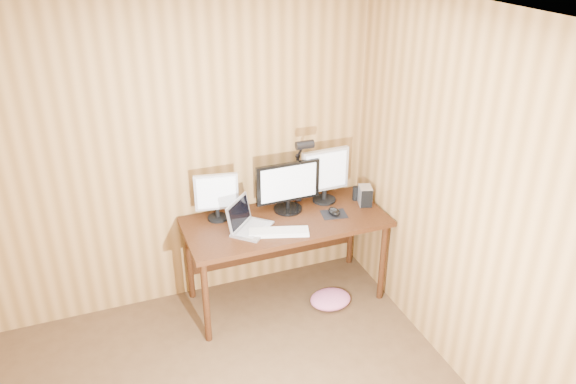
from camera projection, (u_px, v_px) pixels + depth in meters
room_shell at (221, 324)px, 2.56m from camera, size 4.00×4.00×4.00m
desk at (283, 229)px, 4.55m from camera, size 1.60×0.70×0.75m
monitor_center at (288, 186)px, 4.49m from camera, size 0.53×0.23×0.42m
monitor_left at (216, 196)px, 4.36m from camera, size 0.34×0.16×0.39m
monitor_right at (325, 174)px, 4.62m from camera, size 0.41×0.20×0.46m
laptop at (247, 222)px, 4.29m from camera, size 0.41×0.41×0.23m
keyboard at (278, 232)px, 4.25m from camera, size 0.49×0.28×0.02m
mousepad at (334, 214)px, 4.52m from camera, size 0.22×0.19×0.00m
mouse at (334, 212)px, 4.51m from camera, size 0.12×0.14×0.04m
hard_drive at (365, 196)px, 4.64m from camera, size 0.13×0.17×0.16m
phone at (297, 230)px, 4.29m from camera, size 0.06×0.09×0.01m
speaker at (356, 193)px, 4.72m from camera, size 0.05×0.05×0.12m
desk_lamp at (301, 161)px, 4.51m from camera, size 0.14×0.21×0.63m
fabric_pile at (330, 299)px, 4.65m from camera, size 0.36×0.30×0.11m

